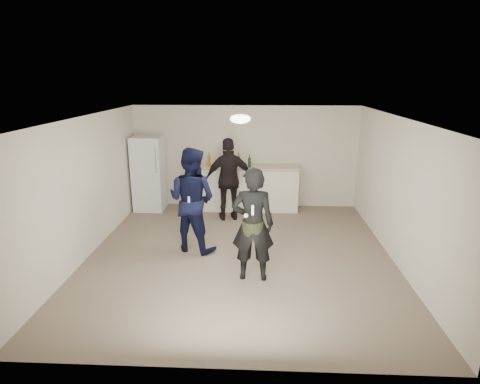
{
  "coord_description": "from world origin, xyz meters",
  "views": [
    {
      "loc": [
        0.34,
        -6.76,
        3.16
      ],
      "look_at": [
        0.0,
        0.2,
        1.15
      ],
      "focal_mm": 30.0,
      "sensor_mm": 36.0,
      "label": 1
    }
  ],
  "objects_px": {
    "fridge": "(149,173)",
    "spectator": "(229,180)",
    "counter": "(244,189)",
    "shaker": "(217,163)",
    "man": "(192,200)",
    "woman": "(253,225)"
  },
  "relations": [
    {
      "from": "fridge",
      "to": "spectator",
      "type": "height_order",
      "value": "spectator"
    },
    {
      "from": "counter",
      "to": "spectator",
      "type": "distance_m",
      "value": 0.89
    },
    {
      "from": "fridge",
      "to": "shaker",
      "type": "height_order",
      "value": "fridge"
    },
    {
      "from": "shaker",
      "to": "spectator",
      "type": "xyz_separation_m",
      "value": [
        0.34,
        -0.62,
        -0.24
      ]
    },
    {
      "from": "man",
      "to": "woman",
      "type": "distance_m",
      "value": 1.59
    },
    {
      "from": "counter",
      "to": "spectator",
      "type": "relative_size",
      "value": 1.39
    },
    {
      "from": "counter",
      "to": "woman",
      "type": "xyz_separation_m",
      "value": [
        0.27,
        -3.53,
        0.4
      ]
    },
    {
      "from": "spectator",
      "to": "woman",
      "type": "bearing_deg",
      "value": 90.0
    },
    {
      "from": "counter",
      "to": "woman",
      "type": "distance_m",
      "value": 3.56
    },
    {
      "from": "man",
      "to": "counter",
      "type": "bearing_deg",
      "value": -88.42
    },
    {
      "from": "fridge",
      "to": "shaker",
      "type": "xyz_separation_m",
      "value": [
        1.67,
        -0.03,
        0.28
      ]
    },
    {
      "from": "woman",
      "to": "man",
      "type": "bearing_deg",
      "value": -42.86
    },
    {
      "from": "man",
      "to": "fridge",
      "type": "bearing_deg",
      "value": -37.3
    },
    {
      "from": "man",
      "to": "shaker",
      "type": "bearing_deg",
      "value": -74.26
    },
    {
      "from": "counter",
      "to": "woman",
      "type": "bearing_deg",
      "value": -85.57
    },
    {
      "from": "fridge",
      "to": "shaker",
      "type": "distance_m",
      "value": 1.69
    },
    {
      "from": "fridge",
      "to": "man",
      "type": "xyz_separation_m",
      "value": [
        1.44,
        -2.36,
        0.08
      ]
    },
    {
      "from": "counter",
      "to": "man",
      "type": "height_order",
      "value": "man"
    },
    {
      "from": "man",
      "to": "spectator",
      "type": "height_order",
      "value": "man"
    },
    {
      "from": "shaker",
      "to": "man",
      "type": "height_order",
      "value": "man"
    },
    {
      "from": "counter",
      "to": "fridge",
      "type": "distance_m",
      "value": 2.34
    },
    {
      "from": "woman",
      "to": "shaker",
      "type": "bearing_deg",
      "value": -74.0
    }
  ]
}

